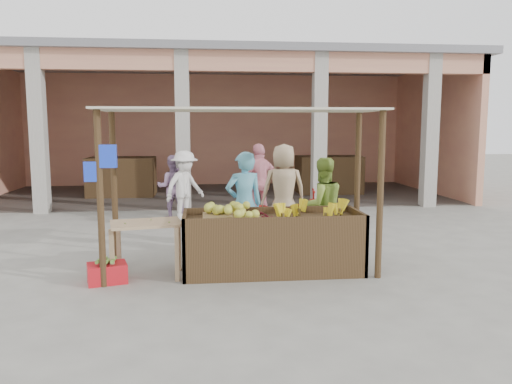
{
  "coord_description": "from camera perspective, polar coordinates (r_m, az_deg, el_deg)",
  "views": [
    {
      "loc": [
        -0.49,
        -7.1,
        2.13
      ],
      "look_at": [
        0.38,
        1.2,
        1.04
      ],
      "focal_mm": 35.0,
      "sensor_mm": 36.0,
      "label": 1
    }
  ],
  "objects": [
    {
      "name": "melon_tray",
      "position": [
        7.17,
        -2.85,
        -2.43
      ],
      "size": [
        0.82,
        0.71,
        0.21
      ],
      "color": "#9A794F",
      "rests_on": "fruit_stall"
    },
    {
      "name": "berry_heap",
      "position": [
        7.2,
        0.06,
        -2.57
      ],
      "size": [
        0.48,
        0.39,
        0.15
      ],
      "primitive_type": "ellipsoid",
      "color": "maroon",
      "rests_on": "fruit_stall"
    },
    {
      "name": "fruit_stall",
      "position": [
        7.38,
        1.9,
        -6.1
      ],
      "size": [
        2.6,
        0.95,
        0.8
      ],
      "primitive_type": "cube",
      "color": "#4A321D",
      "rests_on": "ground"
    },
    {
      "name": "shopper_a",
      "position": [
        11.31,
        -8.17,
        0.97
      ],
      "size": [
        1.2,
        1.15,
        1.73
      ],
      "primitive_type": "imported",
      "rotation": [
        0.0,
        0.0,
        0.72
      ],
      "color": "white",
      "rests_on": "ground"
    },
    {
      "name": "vendor_green",
      "position": [
        8.44,
        7.56,
        -1.29
      ],
      "size": [
        0.88,
        0.59,
        1.71
      ],
      "primitive_type": "imported",
      "rotation": [
        0.0,
        0.0,
        3.29
      ],
      "color": "#8CB03E",
      "rests_on": "ground"
    },
    {
      "name": "shopper_f",
      "position": [
        11.73,
        -9.52,
        0.91
      ],
      "size": [
        0.79,
        0.46,
        1.62
      ],
      "primitive_type": "imported",
      "rotation": [
        0.0,
        0.0,
        3.13
      ],
      "color": "#97759E",
      "rests_on": "ground"
    },
    {
      "name": "motorcycle",
      "position": [
        9.98,
        3.95,
        -2.14
      ],
      "size": [
        0.89,
        1.87,
        0.94
      ],
      "primitive_type": "imported",
      "rotation": [
        0.0,
        0.0,
        1.41
      ],
      "color": "#AB1914",
      "rests_on": "ground"
    },
    {
      "name": "ground",
      "position": [
        7.43,
        -1.99,
        -9.19
      ],
      "size": [
        60.0,
        60.0,
        0.0
      ],
      "primitive_type": "plane",
      "color": "slate",
      "rests_on": "ground"
    },
    {
      "name": "market_building",
      "position": [
        16.05,
        -4.12,
        9.48
      ],
      "size": [
        14.4,
        6.4,
        4.2
      ],
      "color": "tan",
      "rests_on": "ground"
    },
    {
      "name": "stall_awning",
      "position": [
        7.18,
        -2.21,
        6.24
      ],
      "size": [
        4.09,
        1.35,
        2.39
      ],
      "color": "#4A321D",
      "rests_on": "ground"
    },
    {
      "name": "vendor_blue",
      "position": [
        8.19,
        -1.38,
        -1.01
      ],
      "size": [
        0.79,
        0.66,
        1.85
      ],
      "primitive_type": "imported",
      "rotation": [
        0.0,
        0.0,
        3.38
      ],
      "color": "#58AAC9",
      "rests_on": "ground"
    },
    {
      "name": "banana_heap",
      "position": [
        7.32,
        6.14,
        -2.29
      ],
      "size": [
        1.05,
        0.57,
        0.19
      ],
      "primitive_type": null,
      "color": "yellow",
      "rests_on": "fruit_stall"
    },
    {
      "name": "plantain_bundle",
      "position": [
        7.19,
        -16.7,
        -7.52
      ],
      "size": [
        0.41,
        0.29,
        0.08
      ],
      "primitive_type": null,
      "color": "#5C8C33",
      "rests_on": "red_crate"
    },
    {
      "name": "papaya_pile",
      "position": [
        7.22,
        -12.47,
        -2.51
      ],
      "size": [
        0.77,
        0.44,
        0.22
      ],
      "primitive_type": null,
      "color": "#46912F",
      "rests_on": "side_table"
    },
    {
      "name": "produce_sacks",
      "position": [
        12.87,
        9.08,
        -0.84
      ],
      "size": [
        0.77,
        0.72,
        0.58
      ],
      "color": "maroon",
      "rests_on": "ground"
    },
    {
      "name": "shopper_c",
      "position": [
        9.83,
        3.18,
        0.84
      ],
      "size": [
        0.97,
        0.65,
        1.99
      ],
      "primitive_type": "imported",
      "rotation": [
        0.0,
        0.0,
        3.16
      ],
      "color": "tan",
      "rests_on": "ground"
    },
    {
      "name": "red_crate",
      "position": [
        7.24,
        -16.64,
        -8.86
      ],
      "size": [
        0.6,
        0.5,
        0.27
      ],
      "primitive_type": "cube",
      "rotation": [
        0.0,
        0.0,
        0.27
      ],
      "color": "red",
      "rests_on": "ground"
    },
    {
      "name": "side_table",
      "position": [
        7.27,
        -12.42,
        -4.43
      ],
      "size": [
        1.09,
        0.83,
        0.79
      ],
      "rotation": [
        0.0,
        0.0,
        0.2
      ],
      "color": "tan",
      "rests_on": "ground"
    },
    {
      "name": "shopper_b",
      "position": [
        11.25,
        0.43,
        1.39
      ],
      "size": [
        1.24,
        0.96,
        1.88
      ],
      "primitive_type": "imported",
      "rotation": [
        0.0,
        0.0,
        3.53
      ],
      "color": "pink",
      "rests_on": "ground"
    }
  ]
}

